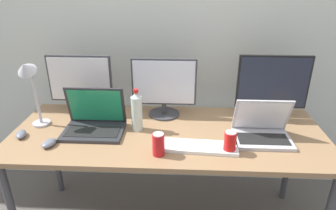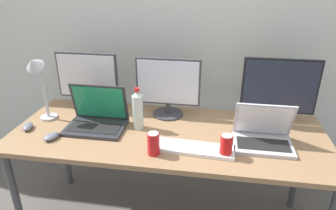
{
  "view_description": "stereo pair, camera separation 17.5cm",
  "coord_description": "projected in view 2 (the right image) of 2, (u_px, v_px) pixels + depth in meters",
  "views": [
    {
      "loc": [
        0.08,
        -1.59,
        1.64
      ],
      "look_at": [
        0.0,
        0.0,
        0.92
      ],
      "focal_mm": 32.0,
      "sensor_mm": 36.0,
      "label": 1
    },
    {
      "loc": [
        0.25,
        -1.58,
        1.64
      ],
      "look_at": [
        0.0,
        0.0,
        0.92
      ],
      "focal_mm": 32.0,
      "sensor_mm": 36.0,
      "label": 2
    }
  ],
  "objects": [
    {
      "name": "work_desk",
      "position": [
        168.0,
        140.0,
        1.85
      ],
      "size": [
        1.9,
        0.75,
        0.74
      ],
      "color": "#424247",
      "rests_on": "ground"
    },
    {
      "name": "water_bottle",
      "position": [
        138.0,
        110.0,
        1.82
      ],
      "size": [
        0.07,
        0.07,
        0.27
      ],
      "color": "silver",
      "rests_on": "work_desk"
    },
    {
      "name": "keyboard_main",
      "position": [
        194.0,
        148.0,
        1.64
      ],
      "size": [
        0.44,
        0.16,
        0.02
      ],
      "primitive_type": "cube",
      "rotation": [
        0.0,
        0.0,
        -0.06
      ],
      "color": "white",
      "rests_on": "work_desk"
    },
    {
      "name": "monitor_right",
      "position": [
        279.0,
        91.0,
        1.83
      ],
      "size": [
        0.45,
        0.2,
        0.43
      ],
      "color": "black",
      "rests_on": "work_desk"
    },
    {
      "name": "mouse_by_laptop",
      "position": [
        51.0,
        137.0,
        1.74
      ],
      "size": [
        0.09,
        0.11,
        0.03
      ],
      "primitive_type": "ellipsoid",
      "rotation": [
        0.0,
        0.0,
        -0.28
      ],
      "color": "slate",
      "rests_on": "work_desk"
    },
    {
      "name": "soda_can_by_laptop",
      "position": [
        153.0,
        144.0,
        1.58
      ],
      "size": [
        0.07,
        0.07,
        0.13
      ],
      "color": "red",
      "rests_on": "work_desk"
    },
    {
      "name": "monitor_left",
      "position": [
        88.0,
        80.0,
        2.04
      ],
      "size": [
        0.42,
        0.18,
        0.4
      ],
      "color": "#38383D",
      "rests_on": "work_desk"
    },
    {
      "name": "monitor_center",
      "position": [
        168.0,
        87.0,
        1.96
      ],
      "size": [
        0.42,
        0.21,
        0.39
      ],
      "color": "#38383D",
      "rests_on": "work_desk"
    },
    {
      "name": "desk_lamp",
      "position": [
        37.0,
        77.0,
        1.83
      ],
      "size": [
        0.11,
        0.18,
        0.45
      ],
      "color": "#B7B7BC",
      "rests_on": "work_desk"
    },
    {
      "name": "laptop_secondary",
      "position": [
        263.0,
        135.0,
        1.68
      ],
      "size": [
        0.32,
        0.24,
        0.24
      ],
      "color": "#B7B7BC",
      "rests_on": "work_desk"
    },
    {
      "name": "soda_can_near_keyboard",
      "position": [
        226.0,
        146.0,
        1.56
      ],
      "size": [
        0.07,
        0.07,
        0.13
      ],
      "color": "red",
      "rests_on": "work_desk"
    },
    {
      "name": "laptop_silver",
      "position": [
        97.0,
        118.0,
        1.86
      ],
      "size": [
        0.36,
        0.25,
        0.26
      ],
      "color": "#2D2D33",
      "rests_on": "work_desk"
    },
    {
      "name": "wall_back",
      "position": [
        181.0,
        23.0,
        2.13
      ],
      "size": [
        7.0,
        0.08,
        2.6
      ],
      "primitive_type": "cube",
      "color": "silver",
      "rests_on": "ground"
    },
    {
      "name": "mouse_by_keyboard",
      "position": [
        28.0,
        127.0,
        1.85
      ],
      "size": [
        0.09,
        0.11,
        0.03
      ],
      "primitive_type": "ellipsoid",
      "rotation": [
        0.0,
        0.0,
        0.33
      ],
      "color": "slate",
      "rests_on": "work_desk"
    }
  ]
}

